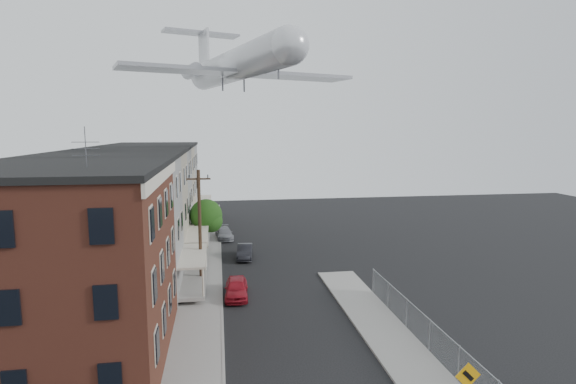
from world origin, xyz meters
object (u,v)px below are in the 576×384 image
car_mid (245,252)px  warning_sign (467,384)px  utility_pole (200,226)px  car_far (224,233)px  street_tree (207,217)px  car_near (236,288)px  airplane (234,65)px

car_mid → warning_sign: bearing=-68.5°
utility_pole → car_far: (2.00, 14.69, -4.06)m
street_tree → car_near: 13.61m
warning_sign → utility_pole: utility_pole is taller
utility_pole → car_mid: bearing=60.3°
utility_pole → car_near: size_ratio=2.23×
utility_pole → airplane: 16.05m
airplane → car_near: bearing=-92.8°
warning_sign → airplane: airplane is taller
warning_sign → car_mid: 26.77m
car_mid → car_far: bearing=108.1°
utility_pole → street_tree: bearing=88.1°
car_near → car_far: car_near is taller
street_tree → car_mid: bearing=-43.1°
utility_pole → car_mid: 8.67m
street_tree → car_far: 5.79m
warning_sign → utility_pole: (-11.20, 19.03, 2.79)m
street_tree → car_near: size_ratio=1.29×
utility_pole → airplane: size_ratio=0.37×
warning_sign → car_near: size_ratio=0.69×
warning_sign → car_far: 34.97m
car_mid → car_far: car_mid is taller
warning_sign → street_tree: street_tree is taller
airplane → utility_pole: bearing=-110.6°
warning_sign → airplane: size_ratio=0.11×
utility_pole → airplane: bearing=69.4°
warning_sign → street_tree: (-10.87, 28.95, 1.57)m
street_tree → car_near: street_tree is taller
street_tree → car_mid: (3.47, -3.25, -2.80)m
street_tree → car_near: bearing=-80.1°
street_tree → airplane: bearing=-26.8°
car_far → car_near: bearing=-94.0°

